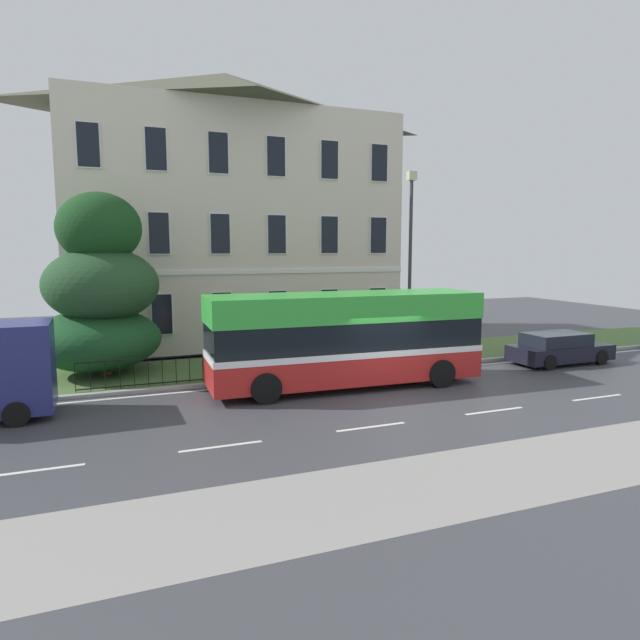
{
  "coord_description": "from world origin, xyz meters",
  "views": [
    {
      "loc": [
        -8.39,
        -14.45,
        4.7
      ],
      "look_at": [
        -0.65,
        5.41,
        1.93
      ],
      "focal_mm": 30.9,
      "sensor_mm": 36.0,
      "label": 1
    }
  ],
  "objects_px": {
    "parked_hatchback_00": "(559,349)",
    "single_decker_bus": "(345,338)",
    "georgian_townhouse": "(228,209)",
    "street_lamp_post": "(410,254)",
    "evergreen_tree": "(99,297)"
  },
  "relations": [
    {
      "from": "parked_hatchback_00",
      "to": "single_decker_bus",
      "type": "bearing_deg",
      "value": -179.07
    },
    {
      "from": "single_decker_bus",
      "to": "parked_hatchback_00",
      "type": "relative_size",
      "value": 2.2
    },
    {
      "from": "georgian_townhouse",
      "to": "parked_hatchback_00",
      "type": "xyz_separation_m",
      "value": [
        11.31,
        -10.75,
        -6.07
      ]
    },
    {
      "from": "single_decker_bus",
      "to": "parked_hatchback_00",
      "type": "distance_m",
      "value": 9.78
    },
    {
      "from": "georgian_townhouse",
      "to": "street_lamp_post",
      "type": "relative_size",
      "value": 2.01
    },
    {
      "from": "single_decker_bus",
      "to": "parked_hatchback_00",
      "type": "xyz_separation_m",
      "value": [
        9.72,
        0.28,
        -1.06
      ]
    },
    {
      "from": "parked_hatchback_00",
      "to": "georgian_townhouse",
      "type": "bearing_deg",
      "value": 135.71
    },
    {
      "from": "single_decker_bus",
      "to": "street_lamp_post",
      "type": "height_order",
      "value": "street_lamp_post"
    },
    {
      "from": "street_lamp_post",
      "to": "evergreen_tree",
      "type": "bearing_deg",
      "value": 173.37
    },
    {
      "from": "georgian_townhouse",
      "to": "evergreen_tree",
      "type": "distance_m",
      "value": 9.75
    },
    {
      "from": "evergreen_tree",
      "to": "single_decker_bus",
      "type": "relative_size",
      "value": 0.7
    },
    {
      "from": "evergreen_tree",
      "to": "single_decker_bus",
      "type": "bearing_deg",
      "value": -29.95
    },
    {
      "from": "evergreen_tree",
      "to": "parked_hatchback_00",
      "type": "xyz_separation_m",
      "value": [
        17.46,
        -4.18,
        -2.34
      ]
    },
    {
      "from": "evergreen_tree",
      "to": "parked_hatchback_00",
      "type": "distance_m",
      "value": 18.11
    },
    {
      "from": "evergreen_tree",
      "to": "parked_hatchback_00",
      "type": "relative_size",
      "value": 1.54
    }
  ]
}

